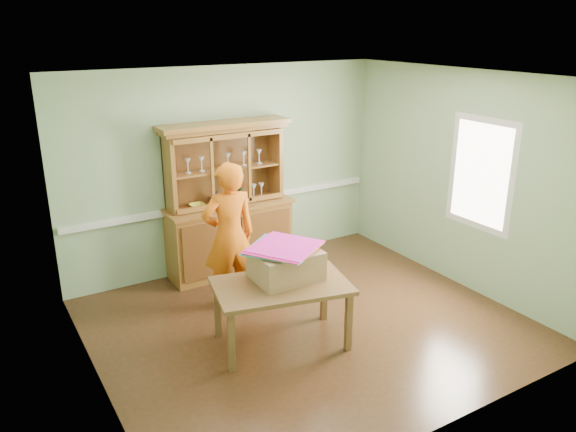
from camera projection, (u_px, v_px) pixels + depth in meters
floor at (308, 324)px, 6.29m from camera, size 4.50×4.50×0.00m
ceiling at (311, 77)px, 5.41m from camera, size 4.50×4.50×0.00m
wall_back at (227, 169)px, 7.47m from camera, size 4.50×0.00×4.50m
wall_left at (87, 253)px, 4.76m from camera, size 0.00×4.00×4.00m
wall_right at (461, 180)px, 6.95m from camera, size 0.00×4.00×4.00m
wall_front at (454, 281)px, 4.23m from camera, size 4.50×0.00×4.50m
chair_rail at (229, 202)px, 7.60m from camera, size 4.41×0.05×0.08m
framed_map at (79, 220)px, 4.94m from camera, size 0.03×0.60×0.46m
window_panel at (481, 174)px, 6.65m from camera, size 0.03×0.96×1.36m
china_hutch at (229, 221)px, 7.44m from camera, size 1.72×0.57×2.02m
dining_table at (281, 291)px, 5.74m from camera, size 1.51×1.10×0.68m
cardboard_box at (286, 265)px, 5.79m from camera, size 0.68×0.55×0.31m
kite_stack at (283, 248)px, 5.74m from camera, size 0.88×0.88×0.05m
person at (229, 236)px, 6.44m from camera, size 0.67×0.47×1.75m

